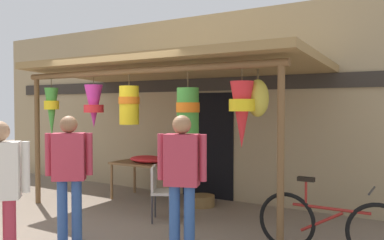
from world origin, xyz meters
The scene contains 10 objects.
ground_plane centered at (0.00, 0.00, 0.00)m, with size 30.00×30.00×0.00m, color #756656.
shop_facade centered at (0.00, 2.25, 1.74)m, with size 11.08×0.29×3.48m.
market_stall_canopy centered at (0.35, 1.02, 2.22)m, with size 5.03×2.67×2.52m.
display_table centered at (-0.39, 1.39, 0.63)m, with size 1.43×0.76×0.70m.
flower_heap_on_table centered at (-0.43, 1.37, 0.76)m, with size 0.75×0.53×0.12m.
folding_chair centered at (0.57, 0.38, 0.50)m, with size 0.55×0.55×0.84m.
wicker_basket_by_table centered at (0.66, 1.48, 0.09)m, with size 0.44×0.44×0.19m, color brown.
parked_bicycle centered at (3.11, 0.26, 0.35)m, with size 1.75×0.44×0.92m.
vendor_in_orange centered at (1.60, -0.60, 0.97)m, with size 0.56×0.34×1.64m.
customer_foreground centered at (0.16, -1.02, 0.96)m, with size 0.49×0.42×1.63m.
Camera 1 is at (4.19, -4.57, 1.74)m, focal length 37.83 mm.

